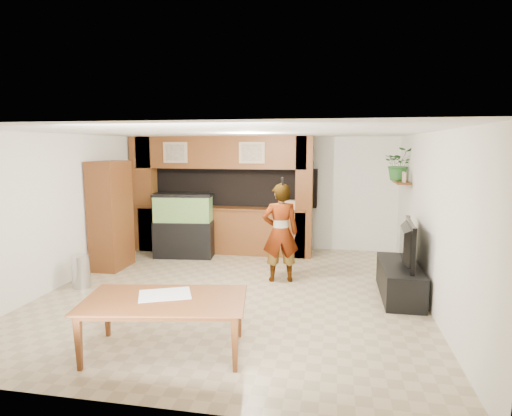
% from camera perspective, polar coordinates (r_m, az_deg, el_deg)
% --- Properties ---
extents(floor, '(6.50, 6.50, 0.00)m').
position_cam_1_polar(floor, '(7.24, -2.84, -11.00)').
color(floor, tan).
rests_on(floor, ground).
extents(ceiling, '(6.50, 6.50, 0.00)m').
position_cam_1_polar(ceiling, '(6.84, -3.00, 10.02)').
color(ceiling, white).
rests_on(ceiling, wall_back).
extents(wall_back, '(6.00, 0.00, 6.00)m').
position_cam_1_polar(wall_back, '(10.09, 1.37, 2.06)').
color(wall_back, silver).
rests_on(wall_back, floor).
extents(wall_left, '(0.00, 6.50, 6.50)m').
position_cam_1_polar(wall_left, '(8.16, -23.88, -0.12)').
color(wall_left, silver).
rests_on(wall_left, floor).
extents(wall_right, '(0.00, 6.50, 6.50)m').
position_cam_1_polar(wall_right, '(6.88, 22.17, -1.46)').
color(wall_right, silver).
rests_on(wall_right, floor).
extents(partition, '(4.20, 0.99, 2.60)m').
position_cam_1_polar(partition, '(9.69, -4.76, 1.86)').
color(partition, brown).
rests_on(partition, floor).
extents(wall_clock, '(0.05, 0.25, 0.25)m').
position_cam_1_polar(wall_clock, '(8.92, -20.31, 4.61)').
color(wall_clock, black).
rests_on(wall_clock, wall_left).
extents(wall_shelf, '(0.25, 0.90, 0.04)m').
position_cam_1_polar(wall_shelf, '(8.72, 18.80, 3.29)').
color(wall_shelf, brown).
rests_on(wall_shelf, wall_right).
extents(pantry_cabinet, '(0.53, 0.86, 2.10)m').
position_cam_1_polar(pantry_cabinet, '(8.81, -18.79, -0.91)').
color(pantry_cabinet, brown).
rests_on(pantry_cabinet, floor).
extents(trash_can, '(0.30, 0.30, 0.55)m').
position_cam_1_polar(trash_can, '(7.92, -22.30, -7.83)').
color(trash_can, '#B2B2B7').
rests_on(trash_can, floor).
extents(aquarium, '(1.25, 0.47, 1.39)m').
position_cam_1_polar(aquarium, '(9.33, -9.65, -2.42)').
color(aquarium, black).
rests_on(aquarium, floor).
extents(tv_stand, '(0.58, 1.57, 0.52)m').
position_cam_1_polar(tv_stand, '(7.30, 18.60, -9.12)').
color(tv_stand, black).
rests_on(tv_stand, floor).
extents(television, '(0.25, 1.23, 0.70)m').
position_cam_1_polar(television, '(7.15, 18.83, -4.42)').
color(television, black).
rests_on(television, tv_stand).
extents(photo_frame, '(0.05, 0.15, 0.19)m').
position_cam_1_polar(photo_frame, '(8.41, 19.13, 3.91)').
color(photo_frame, tan).
rests_on(photo_frame, wall_shelf).
extents(potted_plant, '(0.59, 0.52, 0.64)m').
position_cam_1_polar(potted_plant, '(8.86, 18.56, 5.59)').
color(potted_plant, '#245C24').
rests_on(potted_plant, wall_shelf).
extents(person, '(0.72, 0.56, 1.75)m').
position_cam_1_polar(person, '(7.56, 3.27, -3.29)').
color(person, '#A6845B').
rests_on(person, floor).
extents(microphone, '(0.03, 0.09, 0.15)m').
position_cam_1_polar(microphone, '(7.26, 3.56, 3.54)').
color(microphone, black).
rests_on(microphone, person).
extents(dining_table, '(2.00, 1.33, 0.65)m').
position_cam_1_polar(dining_table, '(5.21, -12.07, -15.26)').
color(dining_table, brown).
rests_on(dining_table, floor).
extents(newspaper_a, '(0.72, 0.63, 0.01)m').
position_cam_1_polar(newspaper_a, '(5.25, -12.05, -11.21)').
color(newspaper_a, silver).
rests_on(newspaper_a, dining_table).
extents(counter_box, '(0.29, 0.20, 0.19)m').
position_cam_1_polar(counter_box, '(9.23, 4.76, 0.43)').
color(counter_box, tan).
rests_on(counter_box, partition).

